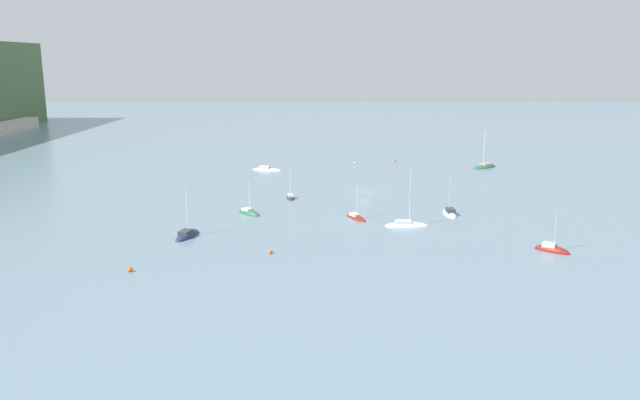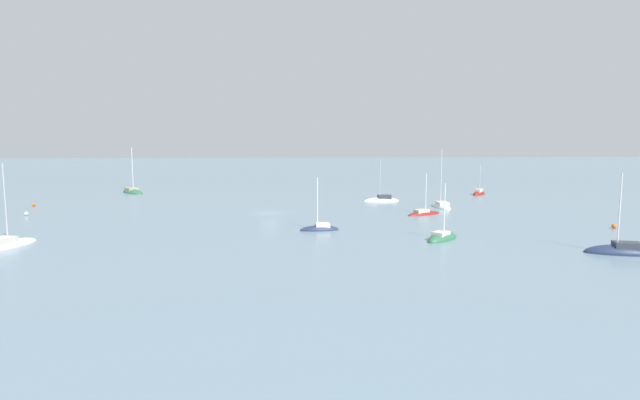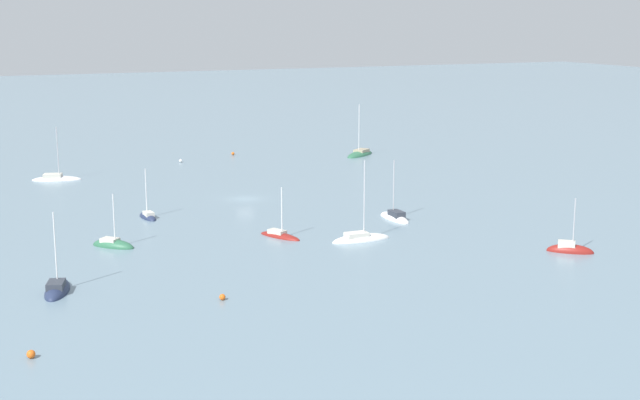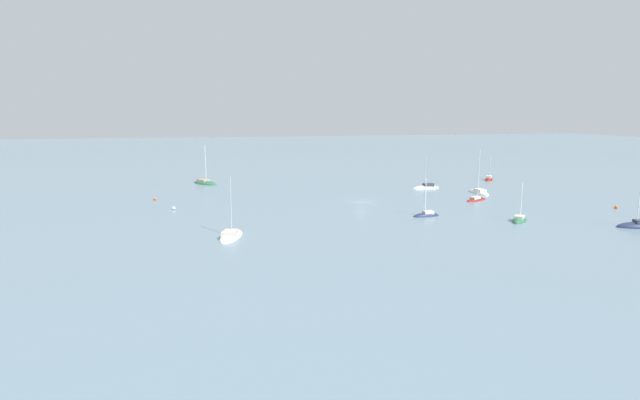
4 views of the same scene
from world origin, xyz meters
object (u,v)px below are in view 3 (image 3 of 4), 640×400
at_px(sailboat_2, 360,155).
at_px(mooring_buoy_1, 31,354).
at_px(sailboat_7, 395,218).
at_px(sailboat_8, 280,236).
at_px(sailboat_6, 113,246).
at_px(sailboat_0, 361,239).
at_px(mooring_buoy_2, 181,161).
at_px(sailboat_4, 148,217).
at_px(mooring_buoy_3, 222,297).
at_px(sailboat_1, 57,291).
at_px(sailboat_3, 570,251).
at_px(sailboat_5, 56,179).
at_px(mooring_buoy_0, 233,154).

relative_size(sailboat_2, mooring_buoy_1, 15.46).
distance_m(sailboat_7, sailboat_8, 17.99).
height_order(sailboat_6, mooring_buoy_1, sailboat_6).
bearing_deg(sailboat_0, mooring_buoy_2, 94.50).
bearing_deg(sailboat_7, mooring_buoy_2, 12.37).
height_order(sailboat_6, mooring_buoy_2, sailboat_6).
distance_m(sailboat_4, mooring_buoy_1, 50.34).
relative_size(sailboat_8, mooring_buoy_3, 11.20).
bearing_deg(sailboat_8, sailboat_1, -94.07).
xyz_separation_m(sailboat_1, sailboat_3, (-8.49, -56.67, 0.01)).
bearing_deg(sailboat_7, sailboat_6, 87.52).
xyz_separation_m(sailboat_6, sailboat_8, (-3.62, -19.87, 0.02)).
distance_m(sailboat_2, mooring_buoy_3, 91.86).
distance_m(sailboat_8, mooring_buoy_1, 43.78).
bearing_deg(sailboat_5, sailboat_2, 20.65).
bearing_deg(mooring_buoy_1, sailboat_8, -48.40).
relative_size(sailboat_1, mooring_buoy_0, 14.66).
relative_size(sailboat_6, mooring_buoy_2, 12.17).
xyz_separation_m(sailboat_7, mooring_buoy_1, (-31.97, 50.49, 0.23)).
relative_size(sailboat_5, sailboat_7, 1.09).
height_order(mooring_buoy_1, mooring_buoy_2, mooring_buoy_1).
height_order(sailboat_8, mooring_buoy_2, sailboat_8).
bearing_deg(sailboat_5, mooring_buoy_2, 38.64).
xyz_separation_m(sailboat_3, sailboat_7, (23.19, 10.52, 0.02)).
relative_size(sailboat_5, mooring_buoy_1, 13.55).
distance_m(sailboat_5, sailboat_7, 61.37).
xyz_separation_m(sailboat_5, mooring_buoy_2, (9.26, -23.73, 0.19)).
relative_size(mooring_buoy_2, mooring_buoy_3, 0.98).
bearing_deg(sailboat_4, sailboat_0, -142.46).
distance_m(sailboat_8, mooring_buoy_3, 25.32).
bearing_deg(sailboat_1, mooring_buoy_0, -12.63).
xyz_separation_m(sailboat_2, sailboat_8, (-54.59, 38.05, 0.00)).
height_order(sailboat_1, sailboat_4, sailboat_1).
distance_m(sailboat_3, mooring_buoy_2, 84.44).
bearing_deg(mooring_buoy_3, sailboat_6, 13.15).
bearing_deg(sailboat_1, mooring_buoy_3, -105.80).
xyz_separation_m(sailboat_1, sailboat_2, (66.38, -66.44, -0.01)).
bearing_deg(sailboat_0, sailboat_3, -36.36).
relative_size(mooring_buoy_0, mooring_buoy_1, 0.87).
relative_size(sailboat_4, sailboat_8, 1.07).
height_order(sailboat_2, sailboat_5, sailboat_2).
bearing_deg(sailboat_4, sailboat_1, 145.86).
xyz_separation_m(sailboat_0, sailboat_8, (5.52, 8.46, -0.00)).
bearing_deg(sailboat_5, sailboat_7, -34.61).
xyz_separation_m(sailboat_0, sailboat_1, (-6.27, 36.85, 0.00)).
height_order(sailboat_2, sailboat_7, sailboat_2).
distance_m(sailboat_6, mooring_buoy_1, 35.12).
xyz_separation_m(sailboat_1, sailboat_6, (15.41, -8.51, -0.03)).
height_order(sailboat_6, sailboat_8, sailboat_6).
relative_size(sailboat_8, mooring_buoy_0, 11.26).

